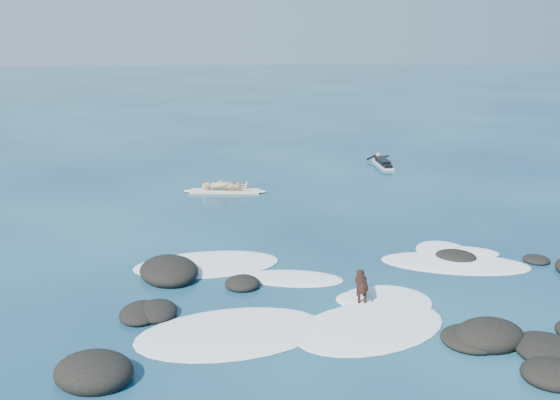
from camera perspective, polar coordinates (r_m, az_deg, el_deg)
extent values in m
plane|color=#0A2642|center=(15.55, 8.42, -6.99)|extent=(160.00, 160.00, 0.00)
ellipsoid|color=black|center=(15.61, -10.12, -6.40)|extent=(1.89, 2.11, 0.60)
ellipsoid|color=black|center=(13.03, 23.46, -12.54)|extent=(1.45, 1.62, 0.37)
ellipsoid|color=black|center=(17.67, 22.40, -5.06)|extent=(0.92, 0.92, 0.18)
ellipsoid|color=black|center=(14.85, -3.46, -7.63)|extent=(0.98, 0.96, 0.34)
ellipsoid|color=black|center=(17.16, 15.79, -4.97)|extent=(1.36, 1.28, 0.27)
ellipsoid|color=black|center=(13.01, 17.99, -12.16)|extent=(0.89, 0.87, 0.24)
ellipsoid|color=black|center=(12.99, 17.09, -12.03)|extent=(1.21, 1.17, 0.31)
ellipsoid|color=black|center=(11.70, -16.65, -14.84)|extent=(1.74, 1.60, 0.63)
ellipsoid|color=black|center=(12.24, 23.71, -14.39)|extent=(1.33, 1.24, 0.44)
ellipsoid|color=black|center=(13.74, -11.29, -9.94)|extent=(1.08, 1.15, 0.37)
ellipsoid|color=black|center=(13.07, 18.56, -11.66)|extent=(1.63, 1.42, 0.57)
ellipsoid|color=black|center=(13.74, -12.62, -10.05)|extent=(1.04, 1.23, 0.33)
ellipsoid|color=white|center=(17.64, 16.05, -4.62)|extent=(2.32, 1.46, 0.12)
ellipsoid|color=white|center=(14.31, 9.67, -9.12)|extent=(2.11, 1.84, 0.12)
ellipsoid|color=white|center=(16.82, 15.72, -5.61)|extent=(4.09, 2.58, 0.12)
ellipsoid|color=white|center=(12.83, -4.47, -12.03)|extent=(4.15, 2.71, 0.12)
ellipsoid|color=white|center=(13.15, 8.24, -11.42)|extent=(3.93, 3.20, 0.12)
ellipsoid|color=white|center=(17.59, 14.80, -4.58)|extent=(1.71, 1.93, 0.12)
ellipsoid|color=white|center=(16.25, -6.67, -5.86)|extent=(3.88, 2.13, 0.12)
ellipsoid|color=white|center=(15.29, 1.20, -7.19)|extent=(2.66, 1.63, 0.12)
ellipsoid|color=white|center=(14.32, 7.32, -9.00)|extent=(1.10, 0.90, 0.12)
cube|color=beige|center=(22.95, -5.06, 0.80)|extent=(2.59, 0.90, 0.08)
ellipsoid|color=beige|center=(22.84, -1.89, 0.78)|extent=(0.55, 0.36, 0.09)
ellipsoid|color=beige|center=(23.12, -8.19, 0.81)|extent=(0.55, 0.36, 0.09)
imported|color=tan|center=(22.74, -5.12, 2.91)|extent=(0.48, 0.65, 1.65)
cube|color=silver|center=(27.59, 9.36, 3.23)|extent=(0.51, 2.11, 0.08)
ellipsoid|color=silver|center=(28.58, 8.80, 3.70)|extent=(0.26, 0.46, 0.08)
cube|color=black|center=(27.56, 9.37, 3.52)|extent=(0.40, 1.30, 0.21)
sphere|color=tan|center=(28.24, 8.98, 4.08)|extent=(0.22, 0.22, 0.22)
cylinder|color=black|center=(28.34, 8.37, 3.88)|extent=(0.52, 0.28, 0.24)
cylinder|color=black|center=(28.47, 9.42, 3.90)|extent=(0.52, 0.29, 0.24)
cube|color=black|center=(26.90, 9.77, 3.12)|extent=(0.33, 0.53, 0.13)
cylinder|color=black|center=(14.06, 7.49, -7.61)|extent=(0.32, 0.54, 0.25)
sphere|color=black|center=(14.27, 7.40, -7.24)|extent=(0.30, 0.30, 0.26)
sphere|color=black|center=(13.85, 7.57, -7.98)|extent=(0.27, 0.27, 0.23)
sphere|color=black|center=(14.37, 7.36, -6.68)|extent=(0.21, 0.21, 0.18)
cone|color=black|center=(14.47, 7.32, -6.56)|extent=(0.11, 0.13, 0.10)
cone|color=black|center=(14.33, 7.18, -6.42)|extent=(0.09, 0.07, 0.09)
cone|color=black|center=(14.34, 7.57, -6.42)|extent=(0.09, 0.07, 0.09)
cylinder|color=black|center=(14.32, 7.12, -8.30)|extent=(0.07, 0.07, 0.33)
cylinder|color=black|center=(14.33, 7.65, -8.30)|extent=(0.07, 0.07, 0.33)
cylinder|color=black|center=(14.00, 7.24, -8.89)|extent=(0.07, 0.07, 0.33)
cylinder|color=black|center=(14.01, 7.79, -8.89)|extent=(0.07, 0.07, 0.33)
cylinder|color=black|center=(13.73, 7.63, -8.01)|extent=(0.08, 0.25, 0.14)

